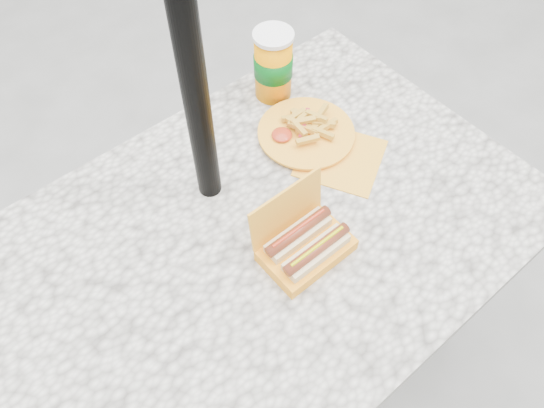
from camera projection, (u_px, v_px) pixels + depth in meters
ground at (262, 357)px, 1.71m from camera, size 60.00×60.00×0.00m
picnic_table at (257, 261)px, 1.19m from camera, size 1.20×0.80×0.75m
umbrella_pole at (190, 62)px, 0.88m from camera, size 0.05×0.05×2.20m
hotdog_box at (305, 244)px, 1.05m from camera, size 0.18×0.13×0.15m
fries_plate at (308, 134)px, 1.25m from camera, size 0.25×0.34×0.05m
soda_cup at (273, 65)px, 1.27m from camera, size 0.10×0.10×0.18m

